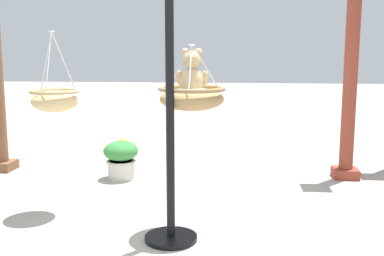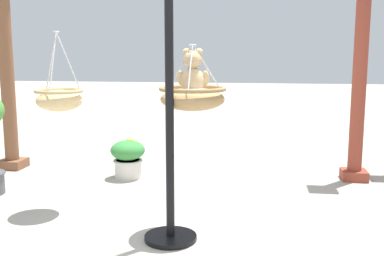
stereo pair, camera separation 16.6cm
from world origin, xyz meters
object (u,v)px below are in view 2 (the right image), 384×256
Objects in this scene: hanging_basket_with_teddy at (193,97)px; hanging_basket_left_high at (59,99)px; greenhouse_pillar_far_back at (359,81)px; potted_plant_fern_front at (128,157)px; greenhouse_pillar_right at (7,75)px; teddy_bear at (193,76)px; display_pole_central at (170,141)px.

hanging_basket_left_high is at bearing 165.99° from hanging_basket_with_teddy.
greenhouse_pillar_far_back is 2.96m from potted_plant_fern_front.
teddy_bear is at bearing -33.64° from greenhouse_pillar_right.
greenhouse_pillar_right reaches higher than hanging_basket_left_high.
hanging_basket_with_teddy is at bearing 59.04° from display_pole_central.
potted_plant_fern_front is (-2.78, -0.32, -0.95)m from greenhouse_pillar_far_back.
greenhouse_pillar_right is at bearing 146.36° from teddy_bear.
hanging_basket_left_high is (-1.35, 0.32, -0.25)m from teddy_bear.
teddy_bear is at bearing 90.00° from hanging_basket_with_teddy.
greenhouse_pillar_far_back reaches higher than teddy_bear.
greenhouse_pillar_far_back is at bearing 47.43° from teddy_bear.
teddy_bear is 0.16× the size of greenhouse_pillar_right.
greenhouse_pillar_far_back is 5.01× the size of potted_plant_fern_front.
display_pole_central reaches higher than hanging_basket_left_high.
display_pole_central is at bearing -64.02° from potted_plant_fern_front.
hanging_basket_left_high is 2.06m from greenhouse_pillar_right.
greenhouse_pillar_far_back is at bearing 27.06° from hanging_basket_left_high.
teddy_bear is 1.41m from hanging_basket_left_high.
hanging_basket_left_high is 1.55m from potted_plant_fern_front.
display_pole_central is 5.27× the size of potted_plant_fern_front.
hanging_basket_with_teddy is 2.58m from greenhouse_pillar_far_back.
greenhouse_pillar_right is at bearing 141.04° from display_pole_central.
display_pole_central reaches higher than potted_plant_fern_front.
teddy_bear is at bearing -13.16° from hanging_basket_left_high.
greenhouse_pillar_far_back is (1.74, 1.91, 0.03)m from hanging_basket_with_teddy.
greenhouse_pillar_far_back reaches higher than potted_plant_fern_front.
hanging_basket_with_teddy is at bearing -90.00° from teddy_bear.
display_pole_central is 1.05× the size of greenhouse_pillar_far_back.
teddy_bear reaches higher than potted_plant_fern_front.
hanging_basket_left_high is (-1.35, 0.34, -0.07)m from hanging_basket_with_teddy.
greenhouse_pillar_far_back reaches higher than hanging_basket_left_high.
greenhouse_pillar_far_back is (1.89, 2.16, 0.36)m from display_pole_central.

